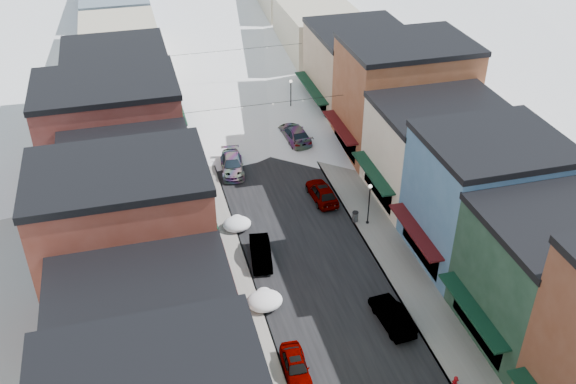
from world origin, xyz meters
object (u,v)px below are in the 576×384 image
fire_hydrant (455,381)px  trash_can (355,216)px  car_dark_hatch (261,252)px  car_silver_sedan (296,366)px  streetlamp_near (369,199)px  car_green_sedan (392,315)px

fire_hydrant → trash_can: trash_can is taller
car_dark_hatch → car_silver_sedan: bearing=-84.3°
fire_hydrant → streetlamp_near: 18.14m
car_green_sedan → car_silver_sedan: bearing=14.1°
car_dark_hatch → streetlamp_near: bearing=21.0°
fire_hydrant → streetlamp_near: size_ratio=0.19×
car_green_sedan → streetlamp_near: streetlamp_near is taller
car_green_sedan → trash_can: size_ratio=4.95×
car_green_sedan → streetlamp_near: (2.65, 11.70, 1.86)m
trash_can → car_green_sedan: bearing=-97.9°
car_dark_hatch → trash_can: 9.52m
streetlamp_near → car_silver_sedan: bearing=-126.1°
car_silver_sedan → trash_can: 17.66m
car_green_sedan → fire_hydrant: size_ratio=6.06×
car_dark_hatch → fire_hydrant: size_ratio=5.90×
trash_can → car_silver_sedan: bearing=-122.5°
car_dark_hatch → car_green_sedan: (7.36, -9.34, 0.02)m
trash_can → streetlamp_near: size_ratio=0.24×
car_dark_hatch → trash_can: (9.06, 2.91, -0.11)m
car_silver_sedan → car_green_sedan: bearing=21.5°
trash_can → streetlamp_near: bearing=-30.1°
trash_can → car_dark_hatch: bearing=-162.2°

